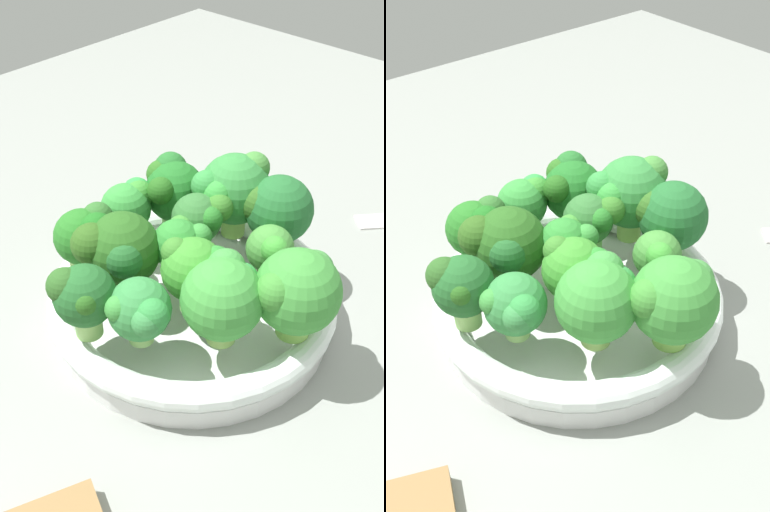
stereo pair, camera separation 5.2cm
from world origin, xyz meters
TOP-DOWN VIEW (x-y plane):
  - ground_plane at (0.00, 0.00)cm, footprint 130.00×130.00cm
  - bowl at (3.14, -3.63)cm, footprint 25.37×25.37cm
  - broccoli_floret_0 at (10.99, -1.65)cm, footprint 5.13×5.71cm
  - broccoli_floret_1 at (-1.51, 1.12)cm, footprint 4.17×4.48cm
  - broccoli_floret_2 at (2.05, 6.18)cm, footprint 7.56×6.73cm
  - broccoli_floret_3 at (5.32, -1.34)cm, footprint 5.27×5.30cm
  - broccoli_floret_4 at (2.06, -12.56)cm, footprint 5.40×4.72cm
  - broccoli_floret_5 at (7.63, -7.88)cm, footprint 7.02×6.94cm
  - broccoli_floret_6 at (-2.33, -11.16)cm, footprint 6.14×6.08cm
  - broccoli_floret_7 at (-0.39, -5.71)cm, footprint 4.72×4.94cm
  - broccoli_floret_8 at (13.26, -5.55)cm, footprint 4.93×4.93cm
  - broccoli_floret_9 at (6.12, 2.30)cm, footprint 6.74×6.56cm
  - broccoli_floret_10 at (-4.78, -5.82)cm, footprint 7.27×6.61cm
  - broccoli_floret_11 at (3.36, -4.78)cm, footprint 4.77×4.45cm
  - broccoli_floret_12 at (7.77, -11.85)cm, footprint 5.65×4.94cm
  - broccoli_floret_13 at (-5.83, -1.82)cm, footprint 6.21×6.67cm

SIDE VIEW (x-z plane):
  - ground_plane at x=0.00cm, z-range -2.50..0.00cm
  - bowl at x=3.14cm, z-range 0.04..4.23cm
  - broccoli_floret_0 at x=10.99cm, z-range 4.66..10.38cm
  - broccoli_floret_1 at x=-1.51cm, z-range 4.88..10.37cm
  - broccoli_floret_12 at x=7.77cm, z-range 4.66..10.71cm
  - broccoli_floret_4 at x=2.06cm, z-range 4.84..10.59cm
  - broccoli_floret_11 at x=3.36cm, z-range 4.90..10.96cm
  - broccoli_floret_7 at x=-0.39cm, z-range 4.93..11.33cm
  - broccoli_floret_6 at x=-2.33cm, z-range 4.70..11.56cm
  - broccoli_floret_8 at x=13.26cm, z-range 4.92..11.34cm
  - broccoli_floret_5 at x=7.63cm, z-range 4.68..11.75cm
  - broccoli_floret_3 at x=5.32cm, z-range 4.95..11.67cm
  - broccoli_floret_9 at x=6.12cm, z-range 4.76..12.10cm
  - broccoli_floret_2 at x=2.05cm, z-range 4.67..12.33cm
  - broccoli_floret_13 at x=-5.83cm, z-range 4.84..12.27cm
  - broccoli_floret_10 at x=-4.78cm, z-range 5.09..13.34cm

